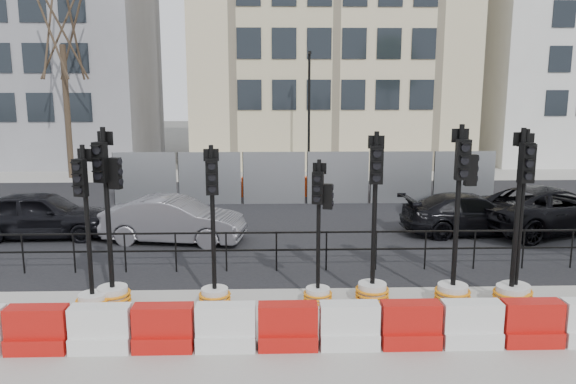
{
  "coord_description": "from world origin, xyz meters",
  "views": [
    {
      "loc": [
        -1.32,
        -11.73,
        4.43
      ],
      "look_at": [
        -0.87,
        3.0,
        1.62
      ],
      "focal_mm": 35.0,
      "sensor_mm": 36.0,
      "label": 1
    }
  ],
  "objects_px": {
    "car_c": "(471,214)",
    "traffic_signal_a": "(91,280)",
    "traffic_signal_d": "(318,272)",
    "car_a": "(42,214)",
    "traffic_signal_h": "(517,270)"
  },
  "relations": [
    {
      "from": "car_c",
      "to": "traffic_signal_h",
      "type": "bearing_deg",
      "value": 164.23
    },
    {
      "from": "car_a",
      "to": "traffic_signal_h",
      "type": "bearing_deg",
      "value": -116.8
    },
    {
      "from": "traffic_signal_h",
      "to": "car_a",
      "type": "distance_m",
      "value": 12.95
    },
    {
      "from": "traffic_signal_a",
      "to": "car_c",
      "type": "bearing_deg",
      "value": 48.94
    },
    {
      "from": "traffic_signal_d",
      "to": "car_a",
      "type": "height_order",
      "value": "traffic_signal_d"
    },
    {
      "from": "traffic_signal_h",
      "to": "car_a",
      "type": "bearing_deg",
      "value": 158.85
    },
    {
      "from": "car_c",
      "to": "traffic_signal_a",
      "type": "bearing_deg",
      "value": 116.12
    },
    {
      "from": "traffic_signal_a",
      "to": "traffic_signal_h",
      "type": "height_order",
      "value": "traffic_signal_h"
    },
    {
      "from": "traffic_signal_h",
      "to": "traffic_signal_d",
      "type": "bearing_deg",
      "value": -177.58
    },
    {
      "from": "car_c",
      "to": "traffic_signal_d",
      "type": "bearing_deg",
      "value": 132.17
    },
    {
      "from": "traffic_signal_a",
      "to": "car_a",
      "type": "xyz_separation_m",
      "value": [
        -3.21,
        5.71,
        0.01
      ]
    },
    {
      "from": "traffic_signal_a",
      "to": "car_c",
      "type": "relative_size",
      "value": 0.77
    },
    {
      "from": "traffic_signal_d",
      "to": "car_a",
      "type": "distance_m",
      "value": 9.41
    },
    {
      "from": "traffic_signal_h",
      "to": "car_c",
      "type": "height_order",
      "value": "traffic_signal_h"
    },
    {
      "from": "traffic_signal_d",
      "to": "car_c",
      "type": "xyz_separation_m",
      "value": [
        5.09,
        5.48,
        -0.1
      ]
    }
  ]
}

